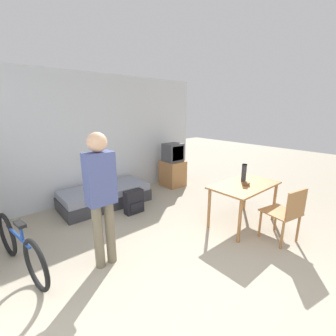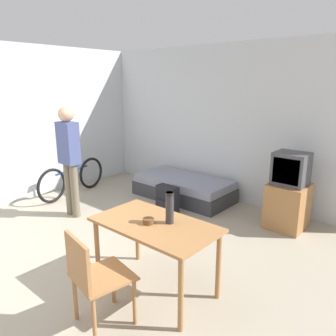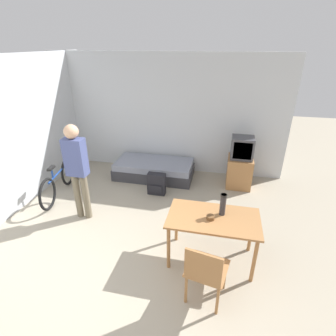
{
  "view_description": "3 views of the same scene",
  "coord_description": "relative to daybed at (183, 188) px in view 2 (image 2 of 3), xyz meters",
  "views": [
    {
      "loc": [
        -1.98,
        -0.88,
        1.97
      ],
      "look_at": [
        0.68,
        2.24,
        0.88
      ],
      "focal_mm": 24.0,
      "sensor_mm": 36.0,
      "label": 1
    },
    {
      "loc": [
        3.37,
        -1.14,
        2.07
      ],
      "look_at": [
        0.53,
        2.16,
        0.92
      ],
      "focal_mm": 35.0,
      "sensor_mm": 36.0,
      "label": 2
    },
    {
      "loc": [
        1.37,
        -1.94,
        2.86
      ],
      "look_at": [
        0.49,
        2.09,
        0.88
      ],
      "focal_mm": 28.0,
      "sensor_mm": 36.0,
      "label": 3
    }
  ],
  "objects": [
    {
      "name": "tv",
      "position": [
        1.91,
        -0.0,
        0.31
      ],
      "size": [
        0.52,
        0.55,
        1.12
      ],
      "color": "#9E6B3D",
      "rests_on": "ground_plane"
    },
    {
      "name": "person_standing",
      "position": [
        -0.83,
        -1.77,
        0.82
      ],
      "size": [
        0.34,
        0.23,
        1.72
      ],
      "color": "#6B604C",
      "rests_on": "ground_plane"
    },
    {
      "name": "wooden_chair",
      "position": [
        1.44,
        -3.06,
        0.31
      ],
      "size": [
        0.54,
        0.54,
        0.87
      ],
      "color": "#9E6B3D",
      "rests_on": "ground_plane"
    },
    {
      "name": "daybed",
      "position": [
        0.0,
        0.0,
        0.0
      ],
      "size": [
        1.79,
        0.87,
        0.39
      ],
      "color": "#333338",
      "rests_on": "ground_plane"
    },
    {
      "name": "mate_bowl",
      "position": [
        1.43,
        -2.38,
        0.57
      ],
      "size": [
        0.11,
        0.11,
        0.05
      ],
      "color": "brown",
      "rests_on": "dining_table"
    },
    {
      "name": "dining_table",
      "position": [
        1.47,
        -2.33,
        0.45
      ],
      "size": [
        1.24,
        0.7,
        0.73
      ],
      "color": "#9E6B3D",
      "rests_on": "ground_plane"
    },
    {
      "name": "backpack",
      "position": [
        0.25,
        -0.73,
        0.03
      ],
      "size": [
        0.37,
        0.2,
        0.46
      ],
      "color": "black",
      "rests_on": "ground_plane"
    },
    {
      "name": "wall_back",
      "position": [
        0.12,
        0.55,
        1.16
      ],
      "size": [
        5.53,
        0.06,
        2.7
      ],
      "color": "silver",
      "rests_on": "ground_plane"
    },
    {
      "name": "bicycle",
      "position": [
        -1.68,
        -1.21,
        0.13
      ],
      "size": [
        0.32,
        1.57,
        0.72
      ],
      "color": "black",
      "rests_on": "ground_plane"
    },
    {
      "name": "thermos_flask",
      "position": [
        1.58,
        -2.23,
        0.71
      ],
      "size": [
        0.08,
        0.08,
        0.32
      ],
      "color": "#2D2D33",
      "rests_on": "dining_table"
    },
    {
      "name": "wall_left",
      "position": [
        -2.18,
        -1.41,
        1.16
      ],
      "size": [
        0.06,
        4.86,
        2.7
      ],
      "color": "silver",
      "rests_on": "ground_plane"
    }
  ]
}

